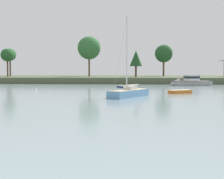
# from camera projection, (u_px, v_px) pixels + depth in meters

# --- Properties ---
(far_shore_bank) EXTENTS (215.99, 52.01, 1.76)m
(far_shore_bank) POSITION_uv_depth(u_px,v_px,m) (109.00, 79.00, 102.46)
(far_shore_bank) COLOR #4C563D
(far_shore_bank) RESTS_ON ground
(dinghy_orange) EXTENTS (4.13, 3.30, 0.72)m
(dinghy_orange) POSITION_uv_depth(u_px,v_px,m) (180.00, 92.00, 44.35)
(dinghy_orange) COLOR orange
(dinghy_orange) RESTS_ON ground
(cruiser_grey) EXTENTS (11.11, 5.98, 5.11)m
(cruiser_grey) POSITION_uv_depth(u_px,v_px,m) (187.00, 83.00, 68.20)
(cruiser_grey) COLOR gray
(cruiser_grey) RESTS_ON ground
(sailboat_skyblue) EXTENTS (5.69, 7.83, 11.44)m
(sailboat_skyblue) POSITION_uv_depth(u_px,v_px,m) (129.00, 95.00, 38.07)
(sailboat_skyblue) COLOR #669ECC
(sailboat_skyblue) RESTS_ON ground
(dinghy_navy) EXTENTS (2.59, 2.80, 0.53)m
(dinghy_navy) POSITION_uv_depth(u_px,v_px,m) (122.00, 87.00, 59.93)
(dinghy_navy) COLOR navy
(dinghy_navy) RESTS_ON ground
(mooring_buoy_white) EXTENTS (0.44, 0.44, 0.49)m
(mooring_buoy_white) POSITION_uv_depth(u_px,v_px,m) (35.00, 90.00, 51.45)
(mooring_buoy_white) COLOR white
(mooring_buoy_white) RESTS_ON ground
(shore_tree_inland_b) EXTENTS (8.02, 8.02, 13.97)m
(shore_tree_inland_b) POSITION_uv_depth(u_px,v_px,m) (89.00, 48.00, 97.71)
(shore_tree_inland_b) COLOR brown
(shore_tree_inland_b) RESTS_ON far_shore_bank
(shore_tree_far_left) EXTENTS (3.85, 3.85, 8.09)m
(shore_tree_far_left) POSITION_uv_depth(u_px,v_px,m) (136.00, 59.00, 85.57)
(shore_tree_far_left) COLOR brown
(shore_tree_far_left) RESTS_ON far_shore_bank
(shore_tree_inland_c) EXTENTS (6.42, 6.42, 11.46)m
(shore_tree_inland_c) POSITION_uv_depth(u_px,v_px,m) (164.00, 54.00, 101.82)
(shore_tree_inland_c) COLOR brown
(shore_tree_inland_c) RESTS_ON far_shore_bank
(shore_tree_left) EXTENTS (4.26, 4.26, 9.32)m
(shore_tree_left) POSITION_uv_depth(u_px,v_px,m) (7.00, 55.00, 92.68)
(shore_tree_left) COLOR brown
(shore_tree_left) RESTS_ON far_shore_bank
(shore_tree_right) EXTENTS (4.64, 4.64, 10.43)m
(shore_tree_right) POSITION_uv_depth(u_px,v_px,m) (10.00, 55.00, 105.71)
(shore_tree_right) COLOR brown
(shore_tree_right) RESTS_ON far_shore_bank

